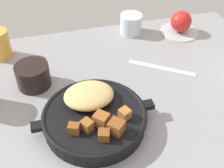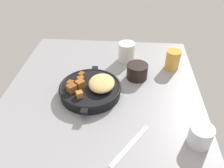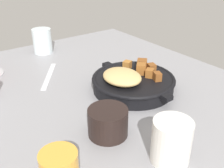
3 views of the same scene
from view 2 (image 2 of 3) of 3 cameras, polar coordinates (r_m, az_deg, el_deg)
ground_plane at (r=87.04cm, az=-2.89°, el=-5.55°), size 101.19×77.22×2.40cm
cast_iron_skillet at (r=88.91cm, az=-5.18°, el=-1.15°), size 28.32×24.00×7.22cm
butter_knife at (r=73.57cm, az=4.55°, el=-14.80°), size 17.15×12.37×0.36cm
coffee_mug_dark at (r=97.87cm, az=6.26°, el=3.15°), size 8.84×8.84×6.40cm
juice_glass_amber at (r=106.27cm, az=14.79°, el=5.82°), size 6.29×6.29×8.71cm
water_glass_short at (r=76.47cm, az=21.03°, el=-11.85°), size 7.29×7.29×6.54cm
ceramic_mug_white at (r=108.71cm, az=3.61°, el=7.93°), size 7.61×7.61×8.94cm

